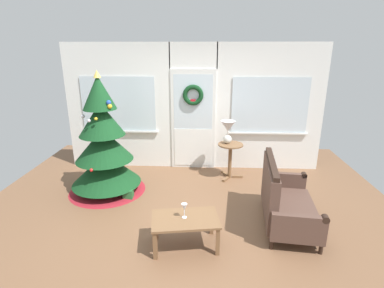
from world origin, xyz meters
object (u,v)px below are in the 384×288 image
at_px(gift_box, 128,194).
at_px(christmas_tree, 104,150).
at_px(table_lamp, 228,129).
at_px(wine_glass, 184,208).
at_px(side_table, 230,154).
at_px(settee_sofa, 283,200).
at_px(coffee_table, 185,222).

bearing_deg(gift_box, christmas_tree, 148.76).
height_order(table_lamp, wine_glass, table_lamp).
bearing_deg(christmas_tree, side_table, 16.80).
bearing_deg(settee_sofa, coffee_table, -156.43).
height_order(settee_sofa, wine_glass, settee_sofa).
bearing_deg(settee_sofa, christmas_tree, 162.43).
height_order(settee_sofa, coffee_table, settee_sofa).
bearing_deg(gift_box, side_table, 27.92).
bearing_deg(settee_sofa, gift_box, 165.25).
bearing_deg(settee_sofa, table_lamp, 113.37).
distance_m(side_table, gift_box, 2.05).
bearing_deg(side_table, christmas_tree, -163.20).
distance_m(christmas_tree, table_lamp, 2.28).
relative_size(christmas_tree, table_lamp, 4.79).
xyz_separation_m(side_table, wine_glass, (-0.73, -2.15, 0.05)).
bearing_deg(table_lamp, gift_box, -150.25).
bearing_deg(gift_box, wine_glass, -49.14).
xyz_separation_m(christmas_tree, wine_glass, (1.49, -1.48, -0.22)).
distance_m(settee_sofa, wine_glass, 1.49).
height_order(side_table, wine_glass, side_table).
relative_size(coffee_table, wine_glass, 4.66).
bearing_deg(settee_sofa, wine_glass, -157.11).
xyz_separation_m(side_table, coffee_table, (-0.72, -2.17, -0.15)).
relative_size(settee_sofa, side_table, 2.09).
bearing_deg(side_table, gift_box, -152.08).
xyz_separation_m(settee_sofa, table_lamp, (-0.70, 1.62, 0.60)).
xyz_separation_m(side_table, gift_box, (-1.78, -0.94, -0.41)).
bearing_deg(side_table, coffee_table, -108.29).
bearing_deg(coffee_table, gift_box, 130.82).
height_order(wine_glass, gift_box, wine_glass).
bearing_deg(wine_glass, coffee_table, -52.56).
distance_m(settee_sofa, gift_box, 2.51).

